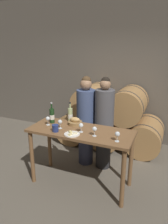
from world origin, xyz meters
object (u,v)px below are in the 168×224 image
object	(u,v)px
cheese_plate	(72,134)
wine_bottle_white	(70,115)
person_right	(104,123)
wine_glass_far_right	(117,134)
wine_glass_far_left	(48,119)
wine_glass_left	(60,122)
wine_glass_center	(81,126)
person_left	(86,121)
tasting_table	(81,139)
blue_crock	(55,128)
wine_bottle_red	(52,116)
bread_basket	(75,122)
wine_glass_right	(95,129)

from	to	relation	value
cheese_plate	wine_bottle_white	bearing A→B (deg)	119.16
person_right	wine_glass_far_right	distance (m)	0.94
wine_glass_far_left	wine_glass_far_right	bearing A→B (deg)	-7.23
wine_glass_left	wine_glass_center	xyz separation A→B (m)	(0.35, -0.00, 0.00)
wine_bottle_white	wine_glass_left	distance (m)	0.34
person_left	wine_glass_left	bearing A→B (deg)	-101.01
wine_bottle_white	wine_glass_far_right	xyz separation A→B (m)	(0.92, -0.44, -0.01)
tasting_table	wine_glass_far_right	size ratio (longest dim) A/B	11.29
wine_glass_far_right	cheese_plate	bearing A→B (deg)	-176.39
tasting_table	cheese_plate	size ratio (longest dim) A/B	7.07
blue_crock	wine_glass_left	size ratio (longest dim) A/B	0.74
blue_crock	wine_glass_center	world-z (taller)	wine_glass_center
cheese_plate	wine_glass_left	bearing A→B (deg)	152.80
cheese_plate	wine_glass_left	distance (m)	0.32
cheese_plate	blue_crock	bearing A→B (deg)	178.34
wine_bottle_red	bread_basket	bearing A→B (deg)	10.98
person_left	cheese_plate	world-z (taller)	person_left
blue_crock	wine_bottle_white	bearing A→B (deg)	88.59
wine_bottle_red	wine_glass_far_left	bearing A→B (deg)	-93.20
wine_glass_center	wine_glass_right	size ratio (longest dim) A/B	1.00
bread_basket	wine_glass_left	xyz separation A→B (m)	(-0.14, -0.24, 0.06)
blue_crock	cheese_plate	size ratio (longest dim) A/B	0.46
blue_crock	wine_glass_left	world-z (taller)	wine_glass_left
wine_bottle_red	bread_basket	world-z (taller)	wine_bottle_red
blue_crock	wine_glass_far_left	world-z (taller)	wine_glass_far_left
bread_basket	wine_bottle_red	bearing A→B (deg)	-169.02
person_right	cheese_plate	size ratio (longest dim) A/B	7.37
blue_crock	wine_glass_center	bearing A→B (deg)	19.56
person_right	wine_glass_far_right	bearing A→B (deg)	-61.01
bread_basket	cheese_plate	bearing A→B (deg)	-70.86
wine_glass_left	wine_glass_far_right	bearing A→B (deg)	-6.05
wine_bottle_red	wine_bottle_white	size ratio (longest dim) A/B	1.04
person_right	wine_glass_far_left	distance (m)	1.00
blue_crock	cheese_plate	bearing A→B (deg)	-1.66
wine_glass_far_left	wine_glass_left	bearing A→B (deg)	-11.55
wine_glass_far_right	blue_crock	bearing A→B (deg)	-177.96
tasting_table	wine_glass_left	xyz separation A→B (m)	(-0.32, -0.06, 0.25)
wine_glass_right	wine_bottle_red	bearing A→B (deg)	164.93
wine_glass_far_left	wine_glass_far_right	distance (m)	1.19
person_left	blue_crock	size ratio (longest dim) A/B	15.87
wine_glass_far_left	wine_glass_center	world-z (taller)	same
wine_bottle_red	wine_glass_right	xyz separation A→B (m)	(0.83, -0.22, -0.02)
bread_basket	blue_crock	bearing A→B (deg)	-111.36
wine_bottle_white	person_left	bearing A→B (deg)	70.04
person_left	blue_crock	world-z (taller)	person_left
person_right	wine_glass_right	distance (m)	0.79
wine_bottle_red	bread_basket	xyz separation A→B (m)	(0.38, 0.07, -0.08)
tasting_table	bread_basket	xyz separation A→B (m)	(-0.18, 0.18, 0.19)
bread_basket	wine_glass_far_right	bearing A→B (deg)	-23.34
person_left	wine_bottle_white	world-z (taller)	person_left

